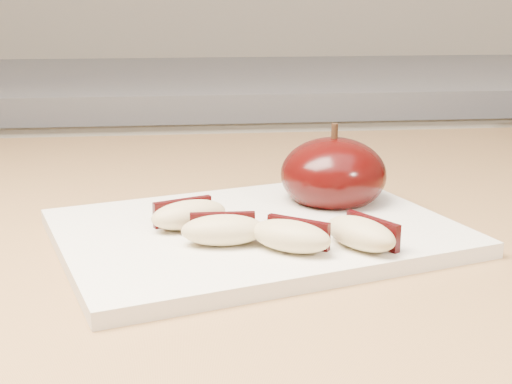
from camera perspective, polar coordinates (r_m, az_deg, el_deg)
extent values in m
cube|color=silver|center=(1.43, -0.63, -10.26)|extent=(2.40, 0.60, 0.90)
cube|color=slate|center=(1.30, -0.69, 8.76)|extent=(2.40, 0.62, 0.04)
cube|color=#9E7844|center=(0.63, 5.77, -2.44)|extent=(1.64, 0.64, 0.04)
cube|color=silver|center=(0.52, 0.00, -3.25)|extent=(0.32, 0.28, 0.01)
ellipsoid|color=black|center=(0.58, 6.20, 1.40)|extent=(0.10, 0.10, 0.06)
cylinder|color=black|center=(0.57, 6.30, 4.83)|extent=(0.01, 0.01, 0.01)
ellipsoid|color=tan|center=(0.51, -5.38, -1.82)|extent=(0.06, 0.05, 0.02)
cube|color=black|center=(0.52, -5.90, -1.57)|extent=(0.04, 0.02, 0.02)
ellipsoid|color=tan|center=(0.48, -2.64, -3.06)|extent=(0.06, 0.03, 0.02)
cube|color=black|center=(0.49, -2.69, -2.71)|extent=(0.04, 0.01, 0.02)
ellipsoid|color=tan|center=(0.46, 2.76, -3.54)|extent=(0.06, 0.05, 0.02)
cube|color=black|center=(0.47, 3.41, -3.23)|extent=(0.04, 0.03, 0.02)
ellipsoid|color=tan|center=(0.47, 8.35, -3.30)|extent=(0.05, 0.06, 0.02)
cube|color=black|center=(0.48, 9.32, -3.10)|extent=(0.03, 0.04, 0.02)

